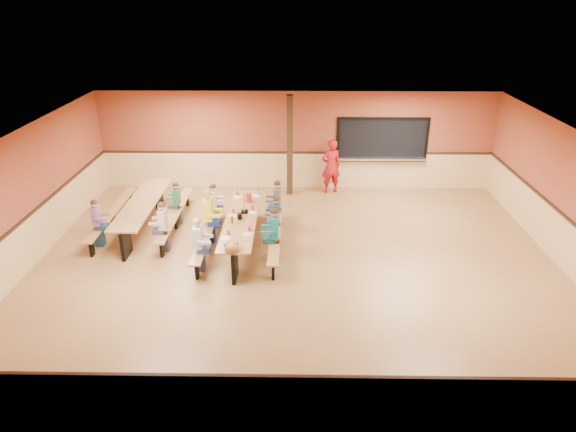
{
  "coord_description": "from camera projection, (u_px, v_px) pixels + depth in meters",
  "views": [
    {
      "loc": [
        -0.02,
        -10.23,
        5.79
      ],
      "look_at": [
        -0.18,
        0.15,
        1.15
      ],
      "focal_mm": 32.0,
      "sensor_mm": 36.0,
      "label": 1
    }
  ],
  "objects": [
    {
      "name": "seated_child_teal_right",
      "position": [
        275.0,
        235.0,
        11.69
      ],
      "size": [
        0.4,
        0.32,
        1.26
      ],
      "primitive_type": null,
      "color": "#157982",
      "rests_on": "ground"
    },
    {
      "name": "condiment_ketchup",
      "position": [
        232.0,
        220.0,
        11.98
      ],
      "size": [
        0.06,
        0.06,
        0.17
      ],
      "primitive_type": "cylinder",
      "color": "#B2140F",
      "rests_on": "cafeteria_table_main"
    },
    {
      "name": "table_paddle",
      "position": [
        244.0,
        208.0,
        12.49
      ],
      "size": [
        0.16,
        0.16,
        0.56
      ],
      "color": "black",
      "rests_on": "cafeteria_table_main"
    },
    {
      "name": "napkin_dispenser",
      "position": [
        240.0,
        216.0,
        12.19
      ],
      "size": [
        0.1,
        0.14,
        0.13
      ],
      "primitive_type": "cube",
      "color": "black",
      "rests_on": "cafeteria_table_main"
    },
    {
      "name": "seated_child_char_right",
      "position": [
        277.0,
        204.0,
        13.37
      ],
      "size": [
        0.39,
        0.32,
        1.24
      ],
      "primitive_type": null,
      "color": "#4F525A",
      "rests_on": "ground"
    },
    {
      "name": "standing_woman",
      "position": [
        331.0,
        166.0,
        15.49
      ],
      "size": [
        0.7,
        0.56,
        1.67
      ],
      "primitive_type": "imported",
      "rotation": [
        0.0,
        0.0,
        3.43
      ],
      "color": "#A21216",
      "rests_on": "ground"
    },
    {
      "name": "cafeteria_table_second",
      "position": [
        143.0,
        209.0,
        13.29
      ],
      "size": [
        1.91,
        3.7,
        0.74
      ],
      "color": "#9B6A3D",
      "rests_on": "ground"
    },
    {
      "name": "cafeteria_table_main",
      "position": [
        242.0,
        226.0,
        12.36
      ],
      "size": [
        1.91,
        3.7,
        0.74
      ],
      "color": "#9B6A3D",
      "rests_on": "ground"
    },
    {
      "name": "seated_adult_yellow",
      "position": [
        209.0,
        216.0,
        12.52
      ],
      "size": [
        0.44,
        0.36,
        1.35
      ],
      "primitive_type": null,
      "color": "yellow",
      "rests_on": "ground"
    },
    {
      "name": "seated_child_grey_left",
      "position": [
        214.0,
        206.0,
        13.35
      ],
      "size": [
        0.35,
        0.29,
        1.17
      ],
      "primitive_type": null,
      "color": "silver",
      "rests_on": "ground"
    },
    {
      "name": "place_settings",
      "position": [
        241.0,
        216.0,
        12.25
      ],
      "size": [
        0.65,
        3.3,
        0.11
      ],
      "primitive_type": null,
      "color": "beige",
      "rests_on": "cafeteria_table_main"
    },
    {
      "name": "room_envelope",
      "position": [
        296.0,
        238.0,
        11.42
      ],
      "size": [
        12.04,
        10.04,
        3.02
      ],
      "color": "#97452C",
      "rests_on": "ground"
    },
    {
      "name": "seated_child_purple_sec",
      "position": [
        97.0,
        223.0,
        12.34
      ],
      "size": [
        0.35,
        0.29,
        1.18
      ],
      "primitive_type": null,
      "color": "#7C4F77",
      "rests_on": "ground"
    },
    {
      "name": "seated_child_green_sec",
      "position": [
        177.0,
        203.0,
        13.54
      ],
      "size": [
        0.34,
        0.28,
        1.14
      ],
      "primitive_type": null,
      "color": "#337D54",
      "rests_on": "ground"
    },
    {
      "name": "structural_post",
      "position": [
        290.0,
        146.0,
        15.1
      ],
      "size": [
        0.18,
        0.18,
        3.0
      ],
      "primitive_type": "cube",
      "color": "black",
      "rests_on": "ground"
    },
    {
      "name": "chip_bowl",
      "position": [
        232.0,
        247.0,
        10.73
      ],
      "size": [
        0.32,
        0.32,
        0.15
      ],
      "primitive_type": null,
      "color": "orange",
      "rests_on": "cafeteria_table_main"
    },
    {
      "name": "seated_child_tan_sec",
      "position": [
        163.0,
        227.0,
        12.11
      ],
      "size": [
        0.37,
        0.31,
        1.22
      ],
      "primitive_type": null,
      "color": "#C1A898",
      "rests_on": "ground"
    },
    {
      "name": "seated_child_navy_right",
      "position": [
        276.0,
        219.0,
        12.59
      ],
      "size": [
        0.34,
        0.28,
        1.15
      ],
      "primitive_type": null,
      "color": "navy",
      "rests_on": "ground"
    },
    {
      "name": "seated_child_white_left",
      "position": [
        198.0,
        245.0,
        11.24
      ],
      "size": [
        0.39,
        0.32,
        1.25
      ],
      "primitive_type": null,
      "color": "silver",
      "rests_on": "ground"
    },
    {
      "name": "ground",
      "position": [
        296.0,
        265.0,
        11.7
      ],
      "size": [
        12.0,
        12.0,
        0.0
      ],
      "primitive_type": "plane",
      "color": "brown",
      "rests_on": "ground"
    },
    {
      "name": "condiment_mustard",
      "position": [
        236.0,
        221.0,
        11.93
      ],
      "size": [
        0.06,
        0.06,
        0.17
      ],
      "primitive_type": "cylinder",
      "color": "yellow",
      "rests_on": "cafeteria_table_main"
    },
    {
      "name": "punch_pitcher",
      "position": [
        249.0,
        198.0,
        13.15
      ],
      "size": [
        0.16,
        0.16,
        0.22
      ],
      "primitive_type": "cylinder",
      "color": "red",
      "rests_on": "cafeteria_table_main"
    },
    {
      "name": "kitchen_pass_through",
      "position": [
        382.0,
        142.0,
        15.58
      ],
      "size": [
        2.78,
        0.28,
        1.38
      ],
      "color": "black",
      "rests_on": "ground"
    }
  ]
}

